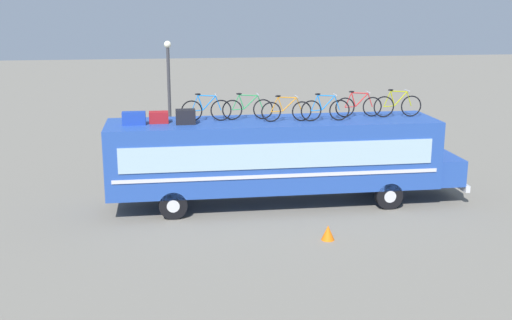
{
  "coord_description": "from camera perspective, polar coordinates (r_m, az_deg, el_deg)",
  "views": [
    {
      "loc": [
        -3.62,
        -21.05,
        6.89
      ],
      "look_at": [
        -0.6,
        0.0,
        1.6
      ],
      "focal_mm": 44.73,
      "sensor_mm": 36.0,
      "label": 1
    }
  ],
  "objects": [
    {
      "name": "traffic_cone",
      "position": [
        19.17,
        6.45,
        -6.47
      ],
      "size": [
        0.4,
        0.4,
        0.45
      ],
      "primitive_type": "cone",
      "color": "orange",
      "rests_on": "ground"
    },
    {
      "name": "rooftop_bicycle_6",
      "position": [
        22.86,
        12.54,
        4.79
      ],
      "size": [
        1.74,
        0.44,
        0.98
      ],
      "color": "black",
      "rests_on": "bus"
    },
    {
      "name": "luggage_bag_2",
      "position": [
        21.5,
        -8.69,
        3.8
      ],
      "size": [
        0.63,
        0.49,
        0.37
      ],
      "primitive_type": "cube",
      "color": "maroon",
      "rests_on": "bus"
    },
    {
      "name": "rooftop_bicycle_2",
      "position": [
        21.81,
        -0.76,
        4.63
      ],
      "size": [
        1.76,
        0.44,
        0.92
      ],
      "color": "black",
      "rests_on": "bus"
    },
    {
      "name": "luggage_bag_1",
      "position": [
        21.29,
        -10.87,
        3.69
      ],
      "size": [
        0.76,
        0.32,
        0.43
      ],
      "primitive_type": "cube",
      "color": "#193899",
      "rests_on": "bus"
    },
    {
      "name": "rooftop_bicycle_4",
      "position": [
        21.68,
        6.21,
        4.52
      ],
      "size": [
        1.7,
        0.44,
        0.95
      ],
      "color": "black",
      "rests_on": "bus"
    },
    {
      "name": "street_lamp",
      "position": [
        28.04,
        -7.78,
        6.06
      ],
      "size": [
        0.3,
        0.3,
        5.28
      ],
      "color": "#38383D",
      "rests_on": "ground"
    },
    {
      "name": "luggage_bag_3",
      "position": [
        21.17,
        -6.32,
        3.87
      ],
      "size": [
        0.64,
        0.47,
        0.48
      ],
      "primitive_type": "cube",
      "color": "black",
      "rests_on": "bus"
    },
    {
      "name": "rooftop_bicycle_3",
      "position": [
        21.48,
        2.73,
        4.45
      ],
      "size": [
        1.73,
        0.44,
        0.9
      ],
      "color": "black",
      "rests_on": "bus"
    },
    {
      "name": "bus",
      "position": [
        22.0,
        2.04,
        0.5
      ],
      "size": [
        12.35,
        2.57,
        2.97
      ],
      "color": "#23479E",
      "rests_on": "ground"
    },
    {
      "name": "rooftop_bicycle_1",
      "position": [
        21.58,
        -4.47,
        4.52
      ],
      "size": [
        1.7,
        0.44,
        0.95
      ],
      "color": "black",
      "rests_on": "bus"
    },
    {
      "name": "rooftop_bicycle_5",
      "position": [
        22.62,
        9.16,
        4.79
      ],
      "size": [
        1.68,
        0.44,
        0.92
      ],
      "color": "black",
      "rests_on": "bus"
    },
    {
      "name": "ground_plane",
      "position": [
        22.44,
        1.52,
        -3.91
      ],
      "size": [
        120.0,
        120.0,
        0.0
      ],
      "primitive_type": "plane",
      "color": "slate"
    }
  ]
}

